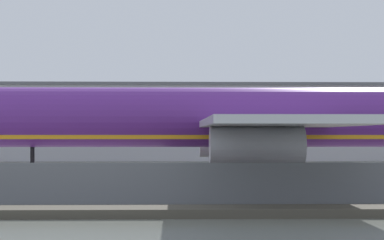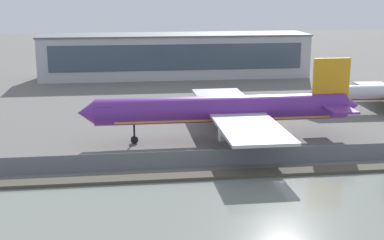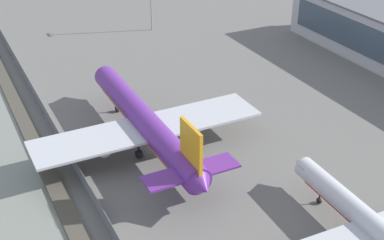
{
  "view_description": "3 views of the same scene",
  "coord_description": "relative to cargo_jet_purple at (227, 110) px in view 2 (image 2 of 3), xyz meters",
  "views": [
    {
      "loc": [
        -6.46,
        -61.11,
        4.4
      ],
      "look_at": [
        -4.78,
        0.64,
        5.65
      ],
      "focal_mm": 70.0,
      "sensor_mm": 36.0,
      "label": 1
    },
    {
      "loc": [
        -19.23,
        -93.39,
        26.74
      ],
      "look_at": [
        -6.52,
        3.49,
        2.7
      ],
      "focal_mm": 50.0,
      "sensor_mm": 36.0,
      "label": 2
    },
    {
      "loc": [
        81.41,
        -33.19,
        54.46
      ],
      "look_at": [
        -2.82,
        9.33,
        2.47
      ],
      "focal_mm": 50.0,
      "sensor_mm": 36.0,
      "label": 3
    }
  ],
  "objects": [
    {
      "name": "ground_plane",
      "position": [
        0.85,
        1.51,
        -5.62
      ],
      "size": [
        500.0,
        500.0,
        0.0
      ],
      "primitive_type": "plane",
      "color": "#66635E"
    },
    {
      "name": "shoreline_seawall",
      "position": [
        0.85,
        -18.99,
        -5.37
      ],
      "size": [
        320.0,
        3.0,
        0.5
      ],
      "color": "#474238",
      "rests_on": "ground"
    },
    {
      "name": "perimeter_fence",
      "position": [
        0.85,
        -14.49,
        -4.25
      ],
      "size": [
        280.0,
        0.1,
        2.73
      ],
      "color": "slate",
      "rests_on": "ground"
    },
    {
      "name": "cargo_jet_purple",
      "position": [
        0.0,
        0.0,
        0.0
      ],
      "size": [
        51.12,
        43.6,
        14.71
      ],
      "color": "#602889",
      "rests_on": "ground"
    },
    {
      "name": "baggage_tug",
      "position": [
        -7.91,
        -11.47,
        -4.81
      ],
      "size": [
        3.55,
        2.55,
        1.8
      ],
      "color": "red",
      "rests_on": "ground"
    },
    {
      "name": "terminal_building",
      "position": [
        -2.03,
        72.94,
        1.04
      ],
      "size": [
        82.25,
        16.59,
        13.28
      ],
      "color": "#B2B2B7",
      "rests_on": "ground"
    }
  ]
}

